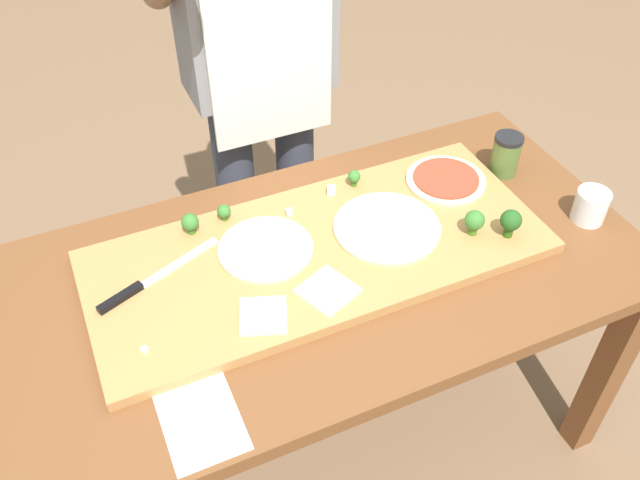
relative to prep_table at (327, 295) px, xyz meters
The scene contains 21 objects.
ground_plane 0.64m from the prep_table, ahead, with size 8.00×8.00×0.00m, color brown.
prep_table is the anchor object (origin of this frame).
cutting_board 0.12m from the prep_table, 99.84° to the left, with size 1.09×0.46×0.03m, color #B27F47.
chefs_knife 0.44m from the prep_table, 168.39° to the left, with size 0.31×0.14×0.02m.
pizza_whole_white_garlic 0.22m from the prep_table, ahead, with size 0.26×0.26×0.02m.
pizza_whole_cheese_artichoke 0.20m from the prep_table, 147.34° to the left, with size 0.23×0.23×0.02m.
pizza_whole_tomato_red 0.45m from the prep_table, 17.77° to the left, with size 0.21×0.21×0.02m.
pizza_slice_center 0.18m from the prep_table, 114.25° to the right, with size 0.11×0.11×0.01m, color silver.
pizza_slice_far_right 0.27m from the prep_table, 151.06° to the right, with size 0.10×0.10×0.01m, color silver.
broccoli_floret_back_mid 0.48m from the prep_table, 14.39° to the right, with size 0.05×0.05×0.08m.
broccoli_floret_center_left 0.38m from the prep_table, 141.53° to the left, with size 0.04×0.04×0.06m.
broccoli_floret_back_left 0.40m from the prep_table, 11.00° to the right, with size 0.05×0.05×0.07m.
broccoli_floret_back_right 0.32m from the prep_table, 50.91° to the left, with size 0.03×0.03×0.05m.
broccoli_floret_front_right 0.33m from the prep_table, 128.27° to the left, with size 0.03×0.03×0.04m.
cheese_crumble_a 0.28m from the prep_table, 62.91° to the left, with size 0.02×0.02×0.02m, color white.
cheese_crumble_b 0.49m from the prep_table, 167.71° to the right, with size 0.01×0.01×0.01m, color silver.
cheese_crumble_c 0.23m from the prep_table, 98.06° to the left, with size 0.02×0.02×0.02m, color silver.
flour_cup 0.70m from the prep_table, ahead, with size 0.08×0.08×0.09m.
sauce_jar 0.63m from the prep_table, 12.51° to the left, with size 0.08×0.08×0.12m.
recipe_note 0.50m from the prep_table, 144.21° to the right, with size 0.15×0.19×0.00m, color white.
cook_center 0.69m from the prep_table, 84.18° to the left, with size 0.54×0.39×1.67m.
Camera 1 is at (-0.47, -1.01, 1.88)m, focal length 37.67 mm.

